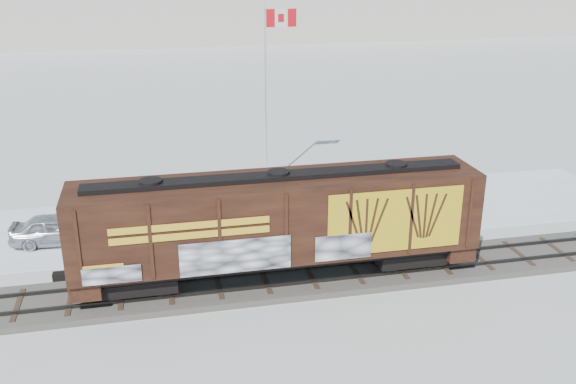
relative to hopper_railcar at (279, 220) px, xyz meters
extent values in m
plane|color=white|center=(1.40, 0.01, -2.98)|extent=(500.00, 500.00, 0.00)
cube|color=#59544C|center=(1.40, 0.01, -2.84)|extent=(50.00, 3.40, 0.28)
cube|color=#33302D|center=(1.40, -0.71, -2.63)|extent=(50.00, 0.10, 0.15)
cube|color=#33302D|center=(1.40, 0.73, -2.63)|extent=(50.00, 0.10, 0.15)
cube|color=white|center=(1.40, 7.51, -2.97)|extent=(40.00, 8.00, 0.03)
cube|color=black|center=(-5.81, 0.01, -2.10)|extent=(3.00, 2.00, 0.90)
cube|color=black|center=(5.81, 0.01, -2.10)|extent=(3.00, 2.00, 0.90)
cylinder|color=black|center=(-6.76, -0.77, -2.10)|extent=(0.90, 0.12, 0.90)
cube|color=black|center=(0.00, 0.01, -1.58)|extent=(16.89, 2.40, 0.25)
cube|color=#3C1E10|center=(0.00, 0.01, 0.20)|extent=(16.89, 3.00, 3.30)
cube|color=black|center=(0.00, 0.01, 1.95)|extent=(15.54, 0.90, 0.20)
cube|color=gold|center=(4.56, -1.53, 0.20)|extent=(5.74, 0.03, 2.67)
cube|color=gold|center=(-3.72, -1.53, 0.55)|extent=(6.08, 0.02, 0.70)
cube|color=white|center=(-2.03, -1.54, -0.70)|extent=(4.39, 0.03, 1.40)
cylinder|color=silver|center=(1.78, 12.59, -2.88)|extent=(0.90, 0.90, 0.20)
cylinder|color=silver|center=(1.78, 12.59, 2.35)|extent=(0.14, 0.14, 10.67)
cube|color=red|center=(2.13, 12.59, 6.98)|extent=(0.50, 0.07, 1.00)
cube|color=white|center=(2.73, 12.59, 6.98)|extent=(0.70, 0.09, 1.00)
cube|color=red|center=(3.38, 12.59, 6.98)|extent=(0.50, 0.07, 1.00)
imported|color=#B3B6BB|center=(-9.74, 6.33, -2.20)|extent=(4.53, 2.06, 1.51)
imported|color=silver|center=(4.11, 7.95, -2.15)|extent=(5.15, 3.16, 1.60)
imported|color=black|center=(3.30, 7.92, -2.26)|extent=(5.10, 3.71, 1.37)
camera|label=1|loc=(-4.86, -24.06, 10.41)|focal=40.00mm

